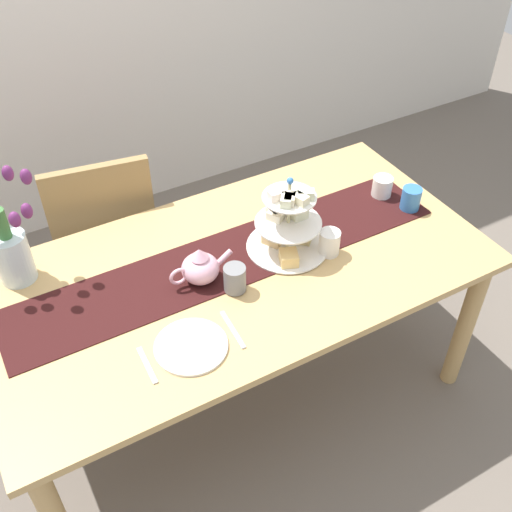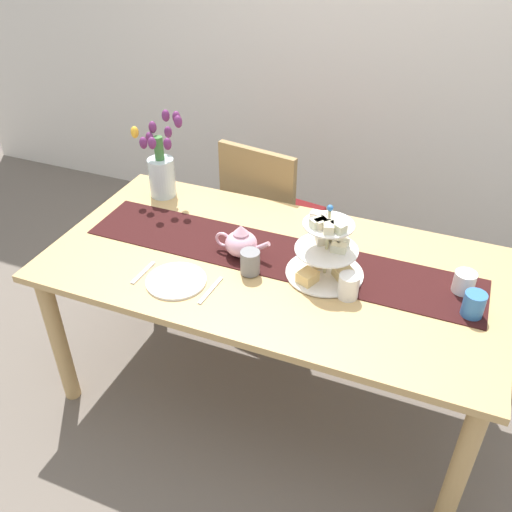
{
  "view_description": "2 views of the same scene",
  "coord_description": "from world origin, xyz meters",
  "px_view_note": "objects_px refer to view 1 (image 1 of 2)",
  "views": [
    {
      "loc": [
        -0.73,
        -1.43,
        2.19
      ],
      "look_at": [
        0.06,
        -0.04,
        0.78
      ],
      "focal_mm": 43.13,
      "sensor_mm": 36.0,
      "label": 1
    },
    {
      "loc": [
        0.61,
        -1.68,
        2.02
      ],
      "look_at": [
        -0.04,
        -0.07,
        0.79
      ],
      "focal_mm": 38.97,
      "sensor_mm": 36.0,
      "label": 2
    }
  ],
  "objects_px": {
    "tulip_vase": "(10,246)",
    "fork_left": "(147,365)",
    "teapot": "(200,267)",
    "mug_white_text": "(329,243)",
    "knife_left": "(233,329)",
    "mug_grey": "(235,279)",
    "mug_orange": "(411,199)",
    "dinner_plate_left": "(191,346)",
    "dining_table": "(237,285)",
    "cream_jug": "(382,187)",
    "tiered_cake_stand": "(288,226)",
    "chair_left": "(104,232)"
  },
  "relations": [
    {
      "from": "teapot",
      "to": "fork_left",
      "type": "height_order",
      "value": "teapot"
    },
    {
      "from": "mug_white_text",
      "to": "mug_orange",
      "type": "distance_m",
      "value": 0.43
    },
    {
      "from": "mug_orange",
      "to": "mug_white_text",
      "type": "bearing_deg",
      "value": -171.73
    },
    {
      "from": "teapot",
      "to": "dinner_plate_left",
      "type": "xyz_separation_m",
      "value": [
        -0.16,
        -0.26,
        -0.05
      ]
    },
    {
      "from": "cream_jug",
      "to": "fork_left",
      "type": "relative_size",
      "value": 0.57
    },
    {
      "from": "fork_left",
      "to": "mug_orange",
      "type": "bearing_deg",
      "value": 10.53
    },
    {
      "from": "tiered_cake_stand",
      "to": "mug_grey",
      "type": "bearing_deg",
      "value": -159.84
    },
    {
      "from": "dining_table",
      "to": "tulip_vase",
      "type": "relative_size",
      "value": 4.37
    },
    {
      "from": "dinner_plate_left",
      "to": "tiered_cake_stand",
      "type": "bearing_deg",
      "value": 26.88
    },
    {
      "from": "knife_left",
      "to": "mug_grey",
      "type": "xyz_separation_m",
      "value": [
        0.09,
        0.16,
        0.05
      ]
    },
    {
      "from": "dinner_plate_left",
      "to": "knife_left",
      "type": "relative_size",
      "value": 1.35
    },
    {
      "from": "tiered_cake_stand",
      "to": "tulip_vase",
      "type": "distance_m",
      "value": 0.95
    },
    {
      "from": "teapot",
      "to": "tulip_vase",
      "type": "xyz_separation_m",
      "value": [
        -0.54,
        0.32,
        0.09
      ]
    },
    {
      "from": "cream_jug",
      "to": "fork_left",
      "type": "xyz_separation_m",
      "value": [
        -1.15,
        -0.35,
        -0.04
      ]
    },
    {
      "from": "tiered_cake_stand",
      "to": "tulip_vase",
      "type": "bearing_deg",
      "value": 160.14
    },
    {
      "from": "fork_left",
      "to": "mug_white_text",
      "type": "height_order",
      "value": "mug_white_text"
    },
    {
      "from": "knife_left",
      "to": "mug_orange",
      "type": "relative_size",
      "value": 1.79
    },
    {
      "from": "chair_left",
      "to": "mug_grey",
      "type": "xyz_separation_m",
      "value": [
        0.23,
        -0.79,
        0.27
      ]
    },
    {
      "from": "knife_left",
      "to": "mug_grey",
      "type": "distance_m",
      "value": 0.19
    },
    {
      "from": "mug_grey",
      "to": "chair_left",
      "type": "bearing_deg",
      "value": 106.11
    },
    {
      "from": "tulip_vase",
      "to": "fork_left",
      "type": "bearing_deg",
      "value": -67.59
    },
    {
      "from": "chair_left",
      "to": "mug_white_text",
      "type": "bearing_deg",
      "value": -52.14
    },
    {
      "from": "cream_jug",
      "to": "mug_orange",
      "type": "height_order",
      "value": "mug_orange"
    },
    {
      "from": "teapot",
      "to": "tiered_cake_stand",
      "type": "bearing_deg",
      "value": -0.15
    },
    {
      "from": "teapot",
      "to": "fork_left",
      "type": "relative_size",
      "value": 1.59
    },
    {
      "from": "mug_orange",
      "to": "tulip_vase",
      "type": "bearing_deg",
      "value": 166.1
    },
    {
      "from": "chair_left",
      "to": "cream_jug",
      "type": "height_order",
      "value": "chair_left"
    },
    {
      "from": "chair_left",
      "to": "knife_left",
      "type": "distance_m",
      "value": 0.98
    },
    {
      "from": "dining_table",
      "to": "tiered_cake_stand",
      "type": "distance_m",
      "value": 0.29
    },
    {
      "from": "chair_left",
      "to": "tiered_cake_stand",
      "type": "relative_size",
      "value": 2.99
    },
    {
      "from": "cream_jug",
      "to": "mug_white_text",
      "type": "distance_m",
      "value": 0.43
    },
    {
      "from": "tiered_cake_stand",
      "to": "mug_grey",
      "type": "xyz_separation_m",
      "value": [
        -0.27,
        -0.1,
        -0.05
      ]
    },
    {
      "from": "chair_left",
      "to": "cream_jug",
      "type": "bearing_deg",
      "value": -31.04
    },
    {
      "from": "teapot",
      "to": "tulip_vase",
      "type": "distance_m",
      "value": 0.63
    },
    {
      "from": "teapot",
      "to": "mug_white_text",
      "type": "height_order",
      "value": "teapot"
    },
    {
      "from": "knife_left",
      "to": "mug_orange",
      "type": "distance_m",
      "value": 0.93
    },
    {
      "from": "teapot",
      "to": "knife_left",
      "type": "xyz_separation_m",
      "value": [
        -0.01,
        -0.26,
        -0.06
      ]
    },
    {
      "from": "dining_table",
      "to": "dinner_plate_left",
      "type": "relative_size",
      "value": 7.82
    },
    {
      "from": "knife_left",
      "to": "mug_orange",
      "type": "height_order",
      "value": "mug_orange"
    },
    {
      "from": "tulip_vase",
      "to": "mug_grey",
      "type": "bearing_deg",
      "value": -34.0
    },
    {
      "from": "dinner_plate_left",
      "to": "fork_left",
      "type": "distance_m",
      "value": 0.15
    },
    {
      "from": "tiered_cake_stand",
      "to": "fork_left",
      "type": "distance_m",
      "value": 0.71
    },
    {
      "from": "teapot",
      "to": "mug_orange",
      "type": "height_order",
      "value": "teapot"
    },
    {
      "from": "knife_left",
      "to": "dining_table",
      "type": "bearing_deg",
      "value": 59.83
    },
    {
      "from": "tiered_cake_stand",
      "to": "knife_left",
      "type": "xyz_separation_m",
      "value": [
        -0.36,
        -0.26,
        -0.1
      ]
    },
    {
      "from": "teapot",
      "to": "mug_orange",
      "type": "distance_m",
      "value": 0.89
    },
    {
      "from": "cream_jug",
      "to": "knife_left",
      "type": "bearing_deg",
      "value": -158.1
    },
    {
      "from": "mug_grey",
      "to": "mug_white_text",
      "type": "bearing_deg",
      "value": 0.28
    },
    {
      "from": "dining_table",
      "to": "mug_grey",
      "type": "distance_m",
      "value": 0.18
    },
    {
      "from": "dining_table",
      "to": "cream_jug",
      "type": "relative_size",
      "value": 21.16
    }
  ]
}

